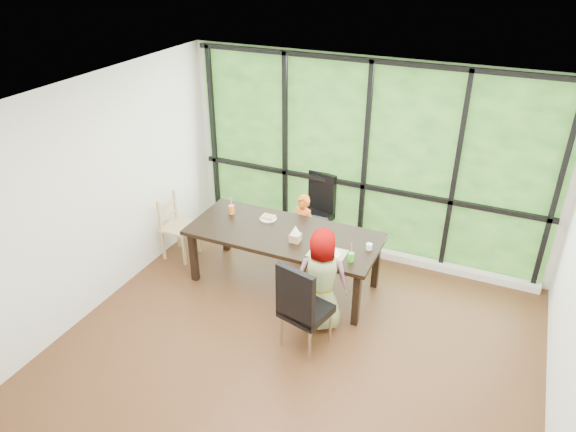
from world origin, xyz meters
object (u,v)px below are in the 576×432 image
Objects in this scene: chair_interior_leather at (306,305)px; orange_cup at (232,210)px; plate_far at (268,219)px; chair_end_beech at (180,227)px; chair_window_leather at (313,212)px; child_toddler at (303,229)px; plate_near at (330,254)px; dining_table at (284,258)px; child_older at (320,279)px; green_cup at (351,257)px; white_mug at (369,247)px; tissue_box at (295,238)px.

orange_cup is (-1.53, 1.12, 0.27)m from chair_interior_leather.
chair_end_beech is at bearing -170.14° from plate_far.
child_toddler is (0.02, -0.40, -0.05)m from chair_window_leather.
child_toddler is (-0.70, 1.57, -0.05)m from chair_interior_leather.
orange_cup is (0.75, 0.15, 0.36)m from chair_end_beech.
plate_near is at bearing -24.83° from plate_far.
chair_window_leather is at bearing -56.01° from chair_interior_leather.
chair_interior_leather reaches higher than child_toddler.
chair_end_beech is (-1.57, 0.01, 0.08)m from dining_table.
child_older is 11.62× the size of green_cup.
child_older is 5.63× the size of plate_far.
white_mug reaches higher than plate_near.
green_cup is at bearing -10.60° from tissue_box.
chair_window_leather is 1.44m from plate_near.
green_cup is 1.45× the size of white_mug.
orange_cup is 0.97× the size of tissue_box.
child_older is (0.00, 0.39, 0.08)m from chair_interior_leather.
chair_window_leather reaches higher than plate_far.
chair_interior_leather is at bearing -59.43° from tissue_box.
child_older is 16.83× the size of white_mug.
tissue_box reaches higher than white_mug.
chair_window_leather reaches higher than plate_near.
child_toddler is at bearing 128.95° from plate_near.
chair_window_leather is at bearing 45.90° from orange_cup.
chair_window_leather reaches higher than child_toddler.
orange_cup reaches higher than tissue_box.
chair_end_beech is 0.92× the size of child_toddler.
chair_window_leather is 4.23× the size of plate_near.
chair_window_leather reaches higher than orange_cup.
plate_near is 0.48m from white_mug.
chair_interior_leather is at bearing -36.40° from orange_cup.
green_cup is at bearing -38.60° from chair_window_leather.
white_mug is at bearing 70.76° from green_cup.
chair_window_leather is 1.00× the size of chair_interior_leather.
chair_interior_leather is 1.58m from plate_far.
dining_table is 9.28× the size of plate_near.
child_toddler is at bearing -75.60° from child_older.
chair_interior_leather is 9.02× the size of tissue_box.
child_older is at bearing -41.24° from tissue_box.
white_mug is (1.89, -0.12, -0.02)m from orange_cup.
chair_interior_leather is at bearing -55.72° from chair_window_leather.
chair_end_beech is 2.66m from white_mug.
child_older is 10.33× the size of tissue_box.
plate_far is at bearing -97.62° from chair_window_leather.
plate_near is at bearing -35.10° from child_toddler.
orange_cup is at bearing -42.03° from child_older.
orange_cup is at bearing -78.56° from chair_end_beech.
plate_far is 1.38m from green_cup.
child_toddler is 8.38× the size of orange_cup.
child_toddler is 0.57m from plate_far.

